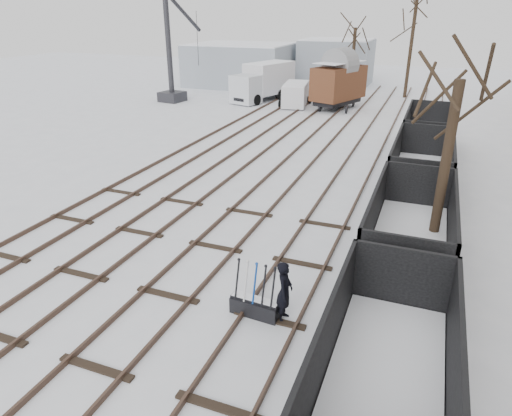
{
  "coord_description": "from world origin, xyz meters",
  "views": [
    {
      "loc": [
        6.12,
        -9.0,
        7.31
      ],
      "look_at": [
        1.06,
        4.01,
        1.2
      ],
      "focal_mm": 32.0,
      "sensor_mm": 36.0,
      "label": 1
    }
  ],
  "objects": [
    {
      "name": "ground",
      "position": [
        0.0,
        0.0,
        0.0
      ],
      "size": [
        120.0,
        120.0,
        0.0
      ],
      "primitive_type": "plane",
      "color": "white",
      "rests_on": "ground"
    },
    {
      "name": "tracks",
      "position": [
        -0.0,
        13.67,
        0.07
      ],
      "size": [
        13.9,
        52.0,
        0.16
      ],
      "color": "black",
      "rests_on": "ground"
    },
    {
      "name": "shed_left",
      "position": [
        -13.0,
        36.0,
        2.05
      ],
      "size": [
        10.0,
        8.0,
        4.1
      ],
      "color": "#98A2AB",
      "rests_on": "ground"
    },
    {
      "name": "shed_right",
      "position": [
        -4.0,
        40.0,
        2.25
      ],
      "size": [
        7.0,
        6.0,
        4.5
      ],
      "color": "#98A2AB",
      "rests_on": "ground"
    },
    {
      "name": "ground_frame",
      "position": [
        2.56,
        0.09,
        0.28
      ],
      "size": [
        1.33,
        0.51,
        1.49
      ],
      "rotation": [
        0.0,
        0.0,
        -0.07
      ],
      "color": "black",
      "rests_on": "ground"
    },
    {
      "name": "worker",
      "position": [
        3.31,
        0.19,
        0.83
      ],
      "size": [
        0.48,
        0.66,
        1.66
      ],
      "primitive_type": "imported",
      "rotation": [
        0.0,
        0.0,
        1.71
      ],
      "color": "black",
      "rests_on": "ground"
    },
    {
      "name": "freight_wagon_a",
      "position": [
        6.0,
        -2.3,
        0.92
      ],
      "size": [
        2.35,
        5.87,
        2.4
      ],
      "color": "black",
      "rests_on": "ground"
    },
    {
      "name": "freight_wagon_b",
      "position": [
        6.0,
        4.1,
        0.92
      ],
      "size": [
        2.35,
        5.87,
        2.4
      ],
      "color": "black",
      "rests_on": "ground"
    },
    {
      "name": "freight_wagon_c",
      "position": [
        6.0,
        10.5,
        0.92
      ],
      "size": [
        2.35,
        5.87,
        2.4
      ],
      "color": "black",
      "rests_on": "ground"
    },
    {
      "name": "freight_wagon_d",
      "position": [
        6.0,
        16.9,
        0.92
      ],
      "size": [
        2.35,
        5.87,
        2.4
      ],
      "color": "black",
      "rests_on": "ground"
    },
    {
      "name": "box_van_wagon",
      "position": [
        -1.06,
        27.25,
        2.1
      ],
      "size": [
        3.99,
        5.28,
        3.6
      ],
      "rotation": [
        0.0,
        0.0,
        -0.36
      ],
      "color": "black",
      "rests_on": "ground"
    },
    {
      "name": "lorry",
      "position": [
        -7.82,
        28.73,
        1.6
      ],
      "size": [
        3.53,
        7.14,
        3.1
      ],
      "rotation": [
        0.0,
        0.0,
        -0.3
      ],
      "color": "black",
      "rests_on": "ground"
    },
    {
      "name": "panel_van",
      "position": [
        -4.53,
        27.31,
        0.95
      ],
      "size": [
        2.44,
        4.36,
        1.82
      ],
      "rotation": [
        0.0,
        0.0,
        0.17
      ],
      "color": "silver",
      "rests_on": "ground"
    },
    {
      "name": "crane",
      "position": [
        -14.93,
        25.53,
        2.42
      ],
      "size": [
        2.08,
        5.44,
        9.18
      ],
      "rotation": [
        0.0,
        0.0,
        -0.15
      ],
      "color": "#2A2A2E",
      "rests_on": "ground"
    },
    {
      "name": "tree_near",
      "position": [
        6.68,
        4.9,
        2.78
      ],
      "size": [
        0.3,
        0.3,
        5.56
      ],
      "primitive_type": "cylinder",
      "color": "black",
      "rests_on": "ground"
    },
    {
      "name": "tree_far_left",
      "position": [
        -1.33,
        34.34,
        2.9
      ],
      "size": [
        0.3,
        0.3,
        5.8
      ],
      "primitive_type": "cylinder",
      "color": "black",
      "rests_on": "ground"
    },
    {
      "name": "tree_far_right",
      "position": [
        3.52,
        34.58,
        4.11
      ],
      "size": [
        0.3,
        0.3,
        8.22
      ],
      "primitive_type": "cylinder",
      "color": "black",
      "rests_on": "ground"
    }
  ]
}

